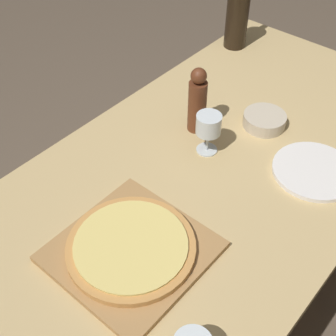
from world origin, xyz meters
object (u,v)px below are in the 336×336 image
pepper_mill (197,102)px  wine_glass (209,126)px  wine_bottle (238,13)px  pizza (131,247)px  small_bowl (264,120)px

pepper_mill → wine_glass: size_ratio=1.68×
wine_bottle → pepper_mill: 0.57m
pepper_mill → wine_glass: (0.09, -0.06, -0.01)m
pizza → small_bowl: (-0.02, 0.66, -0.01)m
pepper_mill → wine_glass: pepper_mill is taller
wine_bottle → small_bowl: (0.38, -0.37, -0.12)m
wine_glass → small_bowl: (0.07, 0.22, -0.08)m
pizza → wine_bottle: (-0.40, 1.04, 0.11)m
pepper_mill → small_bowl: bearing=44.4°
pizza → wine_glass: (-0.09, 0.44, 0.07)m
small_bowl → wine_bottle: bearing=135.4°
pizza → pepper_mill: 0.54m
wine_bottle → pepper_mill: bearing=-68.1°
wine_glass → small_bowl: 0.25m
pizza → wine_bottle: 1.12m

